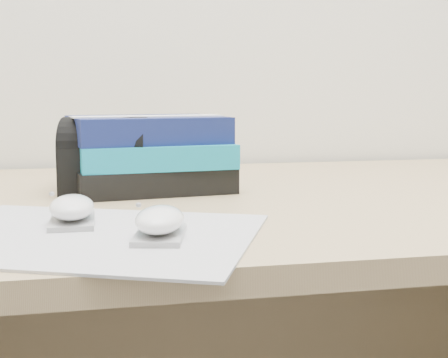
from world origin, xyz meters
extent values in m
cube|color=tan|center=(0.00, 1.58, 0.71)|extent=(1.60, 0.80, 0.03)
cube|color=tan|center=(0.00, 1.96, 0.35)|extent=(1.52, 0.03, 0.35)
cube|color=#9898A0|center=(-0.24, 1.33, 0.73)|extent=(0.45, 0.40, 0.00)
cube|color=#9D9D9F|center=(-0.26, 1.39, 0.74)|extent=(0.05, 0.09, 0.01)
ellipsoid|color=white|center=(-0.26, 1.39, 0.75)|extent=(0.05, 0.09, 0.03)
ellipsoid|color=gray|center=(-0.28, 1.39, 0.77)|extent=(0.01, 0.01, 0.01)
cube|color=#A3A3A5|center=(-0.16, 1.30, 0.74)|extent=(0.07, 0.10, 0.01)
ellipsoid|color=white|center=(-0.16, 1.30, 0.75)|extent=(0.07, 0.10, 0.03)
ellipsoid|color=gray|center=(-0.19, 1.30, 0.77)|extent=(0.01, 0.01, 0.01)
cube|color=black|center=(-0.14, 1.66, 0.75)|extent=(0.26, 0.22, 0.04)
cube|color=#108FB3|center=(-0.14, 1.65, 0.79)|extent=(0.25, 0.21, 0.04)
cube|color=navy|center=(-0.15, 1.66, 0.83)|extent=(0.26, 0.22, 0.04)
cube|color=white|center=(-0.15, 1.64, 0.85)|extent=(0.24, 0.09, 0.00)
cube|color=black|center=(-0.21, 1.62, 0.77)|extent=(0.15, 0.12, 0.07)
cylinder|color=black|center=(-0.21, 1.62, 0.80)|extent=(0.15, 0.12, 0.09)
camera|label=1|loc=(-0.23, 0.65, 0.89)|focal=50.00mm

